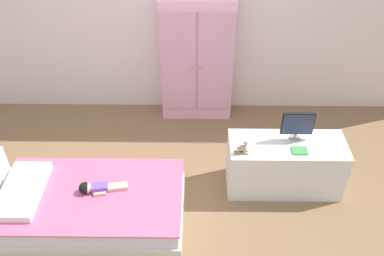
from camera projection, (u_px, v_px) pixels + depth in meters
The scene contains 9 objects.
ground_plane at pixel (159, 210), 3.57m from camera, with size 10.00×10.00×0.02m, color brown.
bed at pixel (93, 205), 3.43m from camera, with size 1.50×0.85×0.27m.
pillow at pixel (22, 190), 3.32m from camera, with size 0.32×0.61×0.06m, color white.
doll at pixel (94, 188), 3.34m from camera, with size 0.39×0.15×0.10m.
wardrobe at pixel (197, 61), 4.22m from camera, with size 0.74×0.28×1.34m.
tv_stand at pixel (284, 165), 3.63m from camera, with size 1.00×0.41×0.50m, color silver.
tv_monitor at pixel (298, 125), 3.43m from camera, with size 0.27×0.10×0.28m.
rocking_horse_toy at pixel (243, 147), 3.35m from camera, with size 0.11×0.04×0.13m.
book_green at pixel (300, 151), 3.40m from camera, with size 0.13×0.10×0.01m, color #429E51.
Camera 1 is at (0.32, -2.32, 2.79)m, focal length 38.41 mm.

